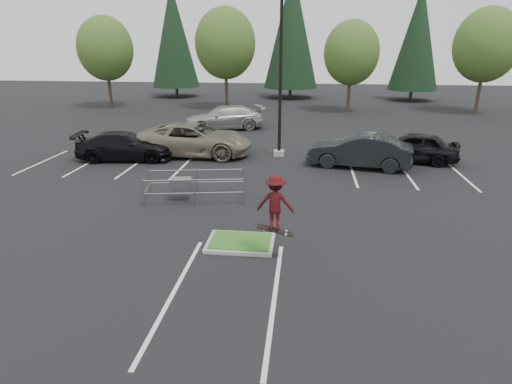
# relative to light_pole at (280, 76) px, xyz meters

# --- Properties ---
(ground) EXTENTS (120.00, 120.00, 0.00)m
(ground) POSITION_rel_light_pole_xyz_m (-0.50, -12.00, -4.56)
(ground) COLOR black
(ground) RESTS_ON ground
(grass_median) EXTENTS (2.20, 1.60, 0.16)m
(grass_median) POSITION_rel_light_pole_xyz_m (-0.50, -12.00, -4.48)
(grass_median) COLOR gray
(grass_median) RESTS_ON ground
(stall_lines) EXTENTS (22.62, 17.60, 0.01)m
(stall_lines) POSITION_rel_light_pole_xyz_m (-1.85, -5.98, -4.56)
(stall_lines) COLOR silver
(stall_lines) RESTS_ON ground
(light_pole) EXTENTS (0.70, 0.60, 10.12)m
(light_pole) POSITION_rel_light_pole_xyz_m (0.00, 0.00, 0.00)
(light_pole) COLOR gray
(light_pole) RESTS_ON ground
(decid_a) EXTENTS (5.44, 5.44, 8.91)m
(decid_a) POSITION_rel_light_pole_xyz_m (-18.51, 18.03, 1.02)
(decid_a) COLOR #38281C
(decid_a) RESTS_ON ground
(decid_b) EXTENTS (5.89, 5.89, 9.64)m
(decid_b) POSITION_rel_light_pole_xyz_m (-6.51, 18.53, 1.48)
(decid_b) COLOR #38281C
(decid_b) RESTS_ON ground
(decid_c) EXTENTS (5.12, 5.12, 8.38)m
(decid_c) POSITION_rel_light_pole_xyz_m (5.49, 17.83, 0.69)
(decid_c) COLOR #38281C
(decid_c) RESTS_ON ground
(decid_d) EXTENTS (5.76, 5.76, 9.43)m
(decid_d) POSITION_rel_light_pole_xyz_m (17.49, 18.33, 1.35)
(decid_d) COLOR #38281C
(decid_d) RESTS_ON ground
(conif_a) EXTENTS (5.72, 5.72, 13.00)m
(conif_a) POSITION_rel_light_pole_xyz_m (-14.50, 28.00, 2.54)
(conif_a) COLOR #38281C
(conif_a) RESTS_ON ground
(conif_b) EXTENTS (6.38, 6.38, 14.50)m
(conif_b) POSITION_rel_light_pole_xyz_m (-0.50, 28.50, 3.29)
(conif_b) COLOR #38281C
(conif_b) RESTS_ON ground
(conif_c) EXTENTS (5.50, 5.50, 12.50)m
(conif_c) POSITION_rel_light_pole_xyz_m (13.50, 27.50, 2.29)
(conif_c) COLOR #38281C
(conif_c) RESTS_ON ground
(cart_corral) EXTENTS (4.28, 2.15, 1.16)m
(cart_corral) POSITION_rel_light_pole_xyz_m (-3.46, -8.08, -3.83)
(cart_corral) COLOR gray
(cart_corral) RESTS_ON ground
(skateboarder) EXTENTS (1.12, 0.69, 1.88)m
(skateboarder) POSITION_rel_light_pole_xyz_m (0.70, -13.00, -2.66)
(skateboarder) COLOR black
(skateboarder) RESTS_ON ground
(car_l_tan) EXTENTS (6.83, 3.15, 1.90)m
(car_l_tan) POSITION_rel_light_pole_xyz_m (-5.00, -0.50, -3.61)
(car_l_tan) COLOR #7A725D
(car_l_tan) RESTS_ON ground
(car_l_black) EXTENTS (5.64, 2.79, 1.58)m
(car_l_black) POSITION_rel_light_pole_xyz_m (-8.65, -1.93, -3.77)
(car_l_black) COLOR black
(car_l_black) RESTS_ON ground
(car_r_charc) EXTENTS (5.64, 2.84, 1.77)m
(car_r_charc) POSITION_rel_light_pole_xyz_m (4.40, -1.99, -3.67)
(car_r_charc) COLOR black
(car_r_charc) RESTS_ON ground
(car_r_black) EXTENTS (5.17, 2.89, 1.66)m
(car_r_black) POSITION_rel_light_pole_xyz_m (7.50, -0.50, -3.73)
(car_r_black) COLOR black
(car_r_black) RESTS_ON ground
(car_far_silver) EXTENTS (6.61, 4.45, 1.78)m
(car_far_silver) POSITION_rel_light_pole_xyz_m (-4.64, 7.68, -3.67)
(car_far_silver) COLOR #A9AAA4
(car_far_silver) RESTS_ON ground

